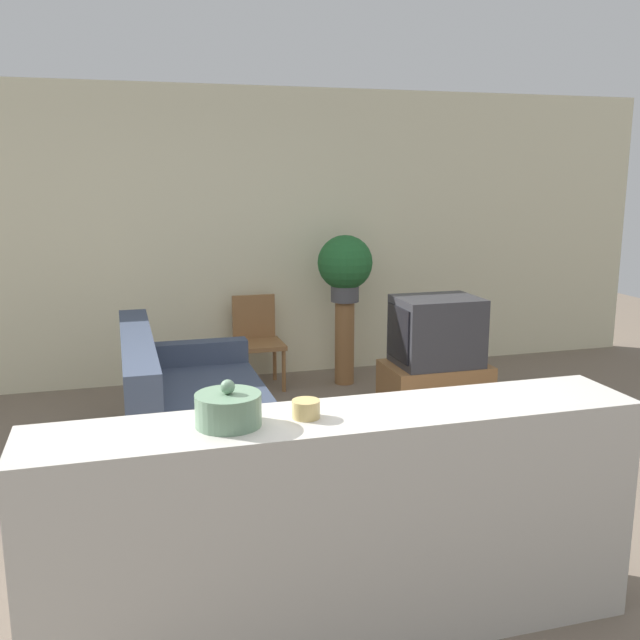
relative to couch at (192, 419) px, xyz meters
The scene contains 11 objects.
ground_plane 1.51m from the couch, 73.87° to the right, with size 14.00×14.00×0.00m, color #756656.
wall_back 2.30m from the couch, 78.41° to the left, with size 9.00×0.06×2.70m.
couch is the anchor object (origin of this frame).
tv_stand 2.02m from the couch, 11.74° to the left, with size 0.81×0.53×0.44m.
television 2.05m from the couch, 11.78° to the left, with size 0.66×0.51×0.54m.
wooden_chair 1.83m from the couch, 64.96° to the left, with size 0.44×0.44×0.82m.
plant_stand 2.16m from the couch, 43.56° to the left, with size 0.18×0.18×0.78m.
potted_plant 2.30m from the couch, 43.56° to the left, with size 0.50×0.50×0.61m.
foreground_counter 2.08m from the couch, 78.53° to the right, with size 2.51×0.44×0.99m.
decorative_bowl 2.16m from the couch, 91.42° to the right, with size 0.25×0.25×0.18m.
candle_jar 2.17m from the couch, 82.82° to the right, with size 0.11×0.11×0.07m.
Camera 1 is at (-0.84, -3.18, 1.94)m, focal length 40.00 mm.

